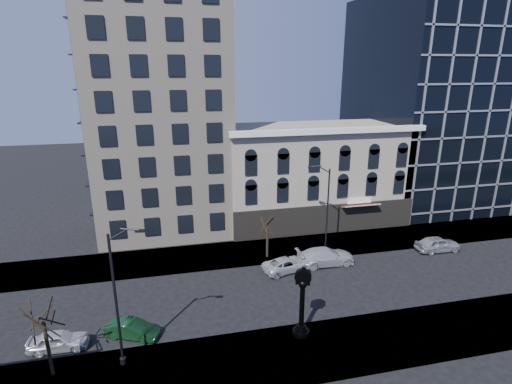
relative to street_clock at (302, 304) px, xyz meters
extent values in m
plane|color=black|center=(-3.07, 6.22, -2.62)|extent=(160.00, 160.00, 0.00)
cube|color=gray|center=(-3.07, 14.22, -2.56)|extent=(160.00, 6.00, 0.12)
cube|color=gray|center=(-3.07, -1.78, -2.56)|extent=(160.00, 6.00, 0.12)
cube|color=#BEAF99|center=(-9.07, 25.22, 16.38)|extent=(15.00, 15.00, 38.00)
cube|color=#9F9383|center=(8.93, 22.22, 3.38)|extent=(22.00, 10.00, 12.00)
cube|color=white|center=(8.93, 17.02, 9.58)|extent=(22.60, 0.80, 0.60)
cube|color=black|center=(8.93, 17.17, -0.82)|extent=(22.00, 0.30, 3.60)
cube|color=maroon|center=(12.93, 16.62, 0.78)|extent=(4.50, 1.18, 0.55)
cube|color=black|center=(28.93, 27.22, 11.38)|extent=(20.00, 20.00, 28.00)
cylinder|color=black|center=(0.00, 0.00, -2.33)|extent=(1.25, 1.25, 0.34)
cylinder|color=black|center=(0.00, 0.00, -2.04)|extent=(0.91, 0.91, 0.23)
cylinder|color=black|center=(0.00, 0.00, -1.84)|extent=(0.68, 0.68, 0.18)
cylinder|color=black|center=(0.00, 0.00, -0.11)|extent=(0.36, 0.36, 3.30)
sphere|color=black|center=(0.00, 0.00, 1.66)|extent=(0.64, 0.64, 0.64)
cube|color=black|center=(0.00, 0.00, 1.77)|extent=(1.04, 0.63, 0.28)
cylinder|color=black|center=(0.00, 0.00, 2.23)|extent=(1.23, 0.79, 1.18)
cylinder|color=white|center=(0.00, -0.19, 2.23)|extent=(0.93, 0.41, 1.00)
cylinder|color=white|center=(0.00, 0.19, 2.23)|extent=(0.93, 0.41, 1.00)
sphere|color=black|center=(0.00, 0.00, 2.91)|extent=(0.23, 0.23, 0.23)
cylinder|color=black|center=(-12.46, -0.31, 2.15)|extent=(0.17, 0.17, 9.28)
cylinder|color=black|center=(-12.46, -0.31, -2.28)|extent=(0.39, 0.39, 0.43)
cube|color=black|center=(-10.44, -0.63, 6.95)|extent=(0.62, 0.33, 0.15)
cylinder|color=black|center=(7.06, 12.68, 2.00)|extent=(0.17, 0.17, 8.99)
cylinder|color=black|center=(7.06, 12.68, -2.29)|extent=(0.38, 0.38, 0.42)
cube|color=black|center=(5.16, 13.26, 6.65)|extent=(0.62, 0.39, 0.15)
cylinder|color=black|center=(-16.77, -0.34, -0.55)|extent=(0.22, 0.22, 3.89)
cylinder|color=black|center=(0.66, 12.69, -0.89)|extent=(0.24, 0.24, 3.21)
imported|color=silver|center=(-16.97, 2.32, -1.93)|extent=(4.04, 1.69, 1.37)
imported|color=#143F1E|center=(-12.04, 2.56, -1.97)|extent=(4.13, 2.75, 1.29)
imported|color=silver|center=(1.81, 9.59, -1.95)|extent=(5.17, 3.32, 1.33)
imported|color=silver|center=(5.98, 10.01, -1.76)|extent=(5.89, 2.45, 1.70)
imported|color=#A5A8AD|center=(18.83, 10.19, -1.80)|extent=(4.80, 2.00, 1.63)
camera|label=1|loc=(-8.69, -23.49, 16.27)|focal=28.00mm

